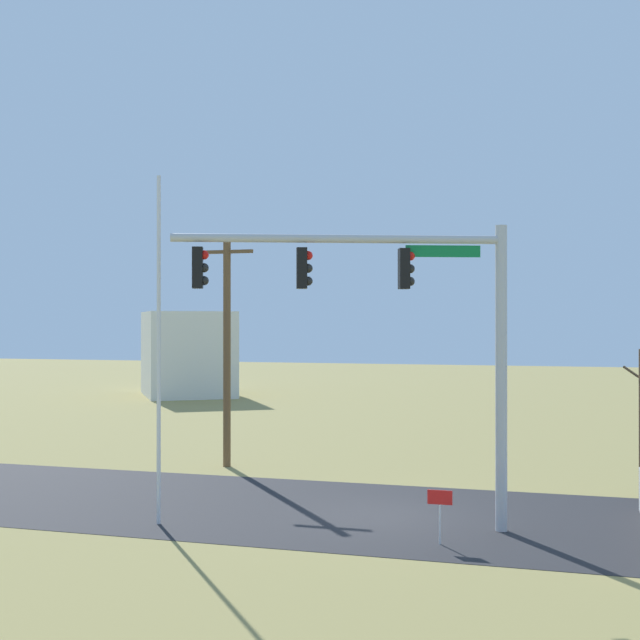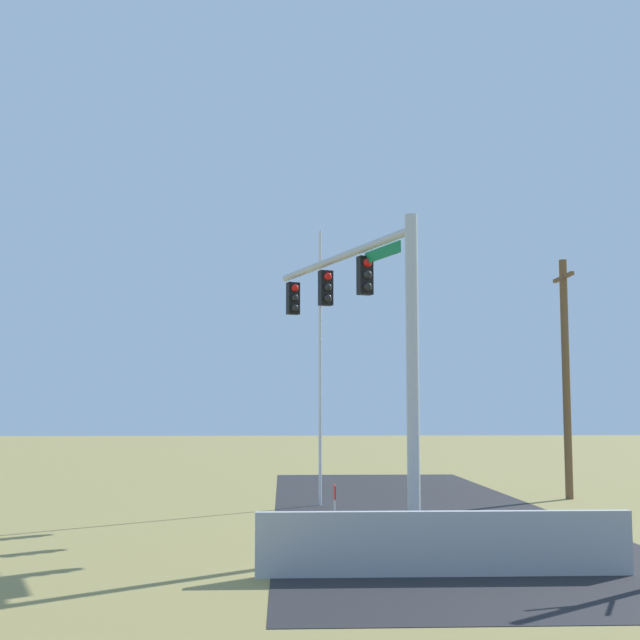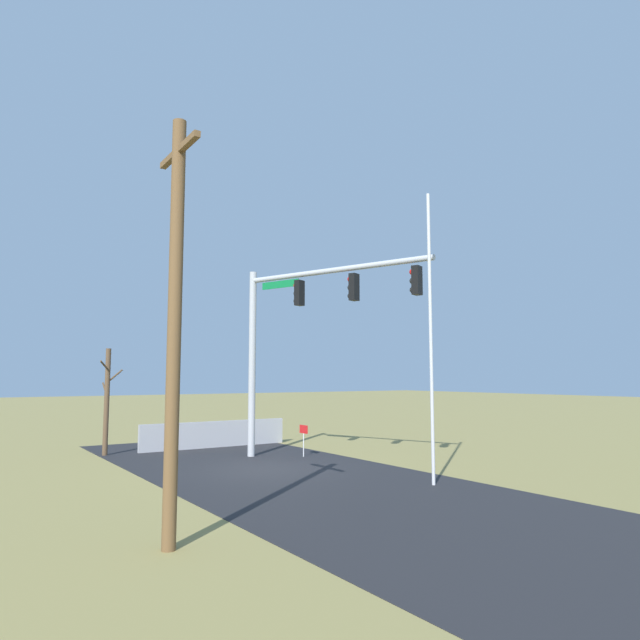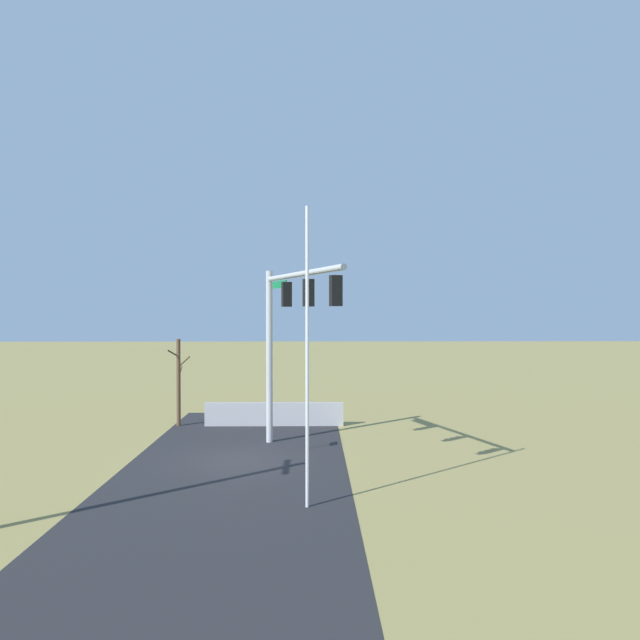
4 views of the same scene
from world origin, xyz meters
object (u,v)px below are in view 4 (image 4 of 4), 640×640
at_px(flagpole, 307,357).
at_px(open_sign, 308,427).
at_px(bare_tree, 179,381).
at_px(signal_mast, 286,321).

bearing_deg(flagpole, open_sign, 0.25).
height_order(flagpole, bare_tree, flagpole).
xyz_separation_m(flagpole, bare_tree, (11.67, 6.36, -2.13)).
height_order(signal_mast, bare_tree, signal_mast).
xyz_separation_m(signal_mast, open_sign, (0.94, -0.83, -4.33)).
bearing_deg(open_sign, signal_mast, 138.36).
bearing_deg(bare_tree, flagpole, -151.41).
height_order(flagpole, open_sign, flagpole).
relative_size(signal_mast, bare_tree, 1.77).
xyz_separation_m(signal_mast, flagpole, (-6.01, -0.86, -0.93)).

